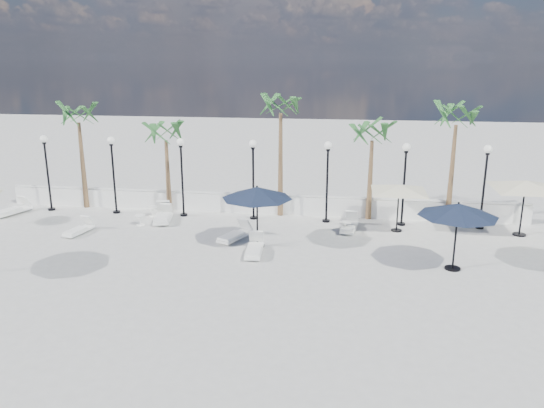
# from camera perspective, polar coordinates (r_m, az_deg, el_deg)

# --- Properties ---
(ground) EXTENTS (100.00, 100.00, 0.00)m
(ground) POSITION_cam_1_polar(r_m,az_deg,el_deg) (19.71, -5.34, -7.08)
(ground) COLOR #A8A7A3
(ground) RESTS_ON ground
(balustrade) EXTENTS (26.00, 0.30, 1.01)m
(balustrade) POSITION_cam_1_polar(r_m,az_deg,el_deg) (26.51, -1.62, 0.01)
(balustrade) COLOR white
(balustrade) RESTS_ON ground
(lamppost_0) EXTENTS (0.36, 0.36, 3.84)m
(lamppost_0) POSITION_cam_1_polar(r_m,az_deg,el_deg) (28.83, -23.10, 4.16)
(lamppost_0) COLOR black
(lamppost_0) RESTS_ON ground
(lamppost_1) EXTENTS (0.36, 0.36, 3.84)m
(lamppost_1) POSITION_cam_1_polar(r_m,az_deg,el_deg) (27.19, -16.76, 4.13)
(lamppost_1) COLOR black
(lamppost_1) RESTS_ON ground
(lamppost_2) EXTENTS (0.36, 0.36, 3.84)m
(lamppost_2) POSITION_cam_1_polar(r_m,az_deg,el_deg) (25.92, -9.70, 4.04)
(lamppost_2) COLOR black
(lamppost_2) RESTS_ON ground
(lamppost_3) EXTENTS (0.36, 0.36, 3.84)m
(lamppost_3) POSITION_cam_1_polar(r_m,az_deg,el_deg) (25.08, -2.04, 3.87)
(lamppost_3) COLOR black
(lamppost_3) RESTS_ON ground
(lamppost_4) EXTENTS (0.36, 0.36, 3.84)m
(lamppost_4) POSITION_cam_1_polar(r_m,az_deg,el_deg) (24.71, 5.99, 3.61)
(lamppost_4) COLOR black
(lamppost_4) RESTS_ON ground
(lamppost_5) EXTENTS (0.36, 0.36, 3.84)m
(lamppost_5) POSITION_cam_1_polar(r_m,az_deg,el_deg) (24.83, 14.09, 3.29)
(lamppost_5) COLOR black
(lamppost_5) RESTS_ON ground
(lamppost_6) EXTENTS (0.36, 0.36, 3.84)m
(lamppost_6) POSITION_cam_1_polar(r_m,az_deg,el_deg) (25.44, 21.96, 2.91)
(lamppost_6) COLOR black
(lamppost_6) RESTS_ON ground
(palm_0) EXTENTS (2.60, 2.60, 5.50)m
(palm_0) POSITION_cam_1_polar(r_m,az_deg,el_deg) (28.49, -20.10, 8.50)
(palm_0) COLOR brown
(palm_0) RESTS_ON ground
(palm_1) EXTENTS (2.60, 2.60, 4.70)m
(palm_1) POSITION_cam_1_polar(r_m,az_deg,el_deg) (26.78, -11.35, 7.06)
(palm_1) COLOR brown
(palm_1) RESTS_ON ground
(palm_2) EXTENTS (2.60, 2.60, 6.10)m
(palm_2) POSITION_cam_1_polar(r_m,az_deg,el_deg) (25.29, 0.94, 9.98)
(palm_2) COLOR brown
(palm_2) RESTS_ON ground
(palm_3) EXTENTS (2.60, 2.60, 4.90)m
(palm_3) POSITION_cam_1_polar(r_m,az_deg,el_deg) (25.25, 10.73, 7.05)
(palm_3) COLOR brown
(palm_3) RESTS_ON ground
(palm_4) EXTENTS (2.60, 2.60, 5.70)m
(palm_4) POSITION_cam_1_polar(r_m,az_deg,el_deg) (25.58, 19.21, 8.33)
(palm_4) COLOR brown
(palm_4) RESTS_ON ground
(lounger_0) EXTENTS (1.21, 2.02, 0.72)m
(lounger_0) POSITION_cam_1_polar(r_m,az_deg,el_deg) (29.32, -26.11, -0.55)
(lounger_0) COLOR white
(lounger_0) RESTS_ON ground
(lounger_1) EXTENTS (0.92, 1.86, 0.67)m
(lounger_1) POSITION_cam_1_polar(r_m,az_deg,el_deg) (25.69, -11.45, -1.37)
(lounger_1) COLOR white
(lounger_1) RESTS_ON ground
(lounger_2) EXTENTS (0.83, 1.72, 0.62)m
(lounger_2) POSITION_cam_1_polar(r_m,az_deg,el_deg) (24.96, -20.06, -2.57)
(lounger_2) COLOR white
(lounger_2) RESTS_ON ground
(lounger_3) EXTENTS (0.74, 1.91, 0.70)m
(lounger_3) POSITION_cam_1_polar(r_m,az_deg,el_deg) (21.06, -1.92, -4.82)
(lounger_3) COLOR white
(lounger_3) RESTS_ON ground
(lounger_4) EXTENTS (1.10, 2.12, 0.76)m
(lounger_4) POSITION_cam_1_polar(r_m,az_deg,el_deg) (25.74, -11.73, -1.29)
(lounger_4) COLOR white
(lounger_4) RESTS_ON ground
(lounger_5) EXTENTS (1.31, 1.96, 0.71)m
(lounger_5) POSITION_cam_1_polar(r_m,az_deg,el_deg) (22.73, -3.99, -3.29)
(lounger_5) COLOR white
(lounger_5) RESTS_ON ground
(lounger_6) EXTENTS (0.86, 1.88, 0.68)m
(lounger_6) POSITION_cam_1_polar(r_m,az_deg,el_deg) (24.17, 8.33, -2.29)
(lounger_6) COLOR white
(lounger_6) RESTS_ON ground
(side_table_0) EXTENTS (0.50, 0.50, 0.49)m
(side_table_0) POSITION_cam_1_polar(r_m,az_deg,el_deg) (26.66, -12.76, -0.68)
(side_table_0) COLOR white
(side_table_0) RESTS_ON ground
(side_table_1) EXTENTS (0.50, 0.50, 0.49)m
(side_table_1) POSITION_cam_1_polar(r_m,az_deg,el_deg) (25.37, -14.00, -1.58)
(side_table_1) COLOR white
(side_table_1) RESTS_ON ground
(side_table_2) EXTENTS (0.49, 0.49, 0.48)m
(side_table_2) POSITION_cam_1_polar(r_m,az_deg,el_deg) (23.86, 7.85, -2.36)
(side_table_2) COLOR white
(side_table_2) RESTS_ON ground
(parasol_navy_mid) EXTENTS (2.89, 2.89, 2.59)m
(parasol_navy_mid) POSITION_cam_1_polar(r_m,az_deg,el_deg) (21.32, -1.62, 1.19)
(parasol_navy_mid) COLOR black
(parasol_navy_mid) RESTS_ON ground
(parasol_navy_right) EXTENTS (2.87, 2.87, 2.58)m
(parasol_navy_right) POSITION_cam_1_polar(r_m,az_deg,el_deg) (20.09, 19.39, -0.64)
(parasol_navy_right) COLOR black
(parasol_navy_right) RESTS_ON ground
(parasol_cream_sq_a) EXTENTS (4.70, 4.70, 2.31)m
(parasol_cream_sq_a) POSITION_cam_1_polar(r_m,az_deg,el_deg) (23.97, 13.54, 2.02)
(parasol_cream_sq_a) COLOR black
(parasol_cream_sq_a) RESTS_ON ground
(parasol_cream_sq_b) EXTENTS (5.29, 5.29, 2.65)m
(parasol_cream_sq_b) POSITION_cam_1_polar(r_m,az_deg,el_deg) (25.13, 25.66, 2.26)
(parasol_cream_sq_b) COLOR black
(parasol_cream_sq_b) RESTS_ON ground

